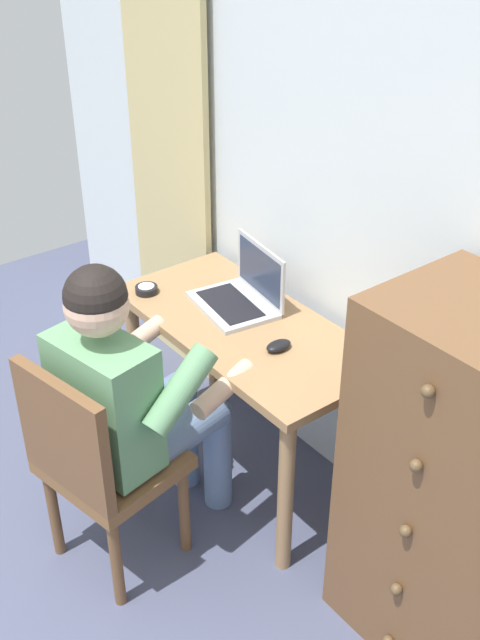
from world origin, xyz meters
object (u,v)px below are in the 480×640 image
desk (245,350)px  desk_clock (146,289)px  chair (96,461)px  computer_mouse (279,346)px  person_seated (134,393)px  dresser (463,492)px  laptop (242,293)px

desk → desk_clock: bearing=-158.2°
desk → chair: chair is taller
chair → desk_clock: (-0.52, 0.53, 0.25)m
desk → computer_mouse: (0.21, -0.01, 0.14)m
chair → computer_mouse: (0.12, 0.69, 0.25)m
person_seated → desk_clock: 0.60m
chair → computer_mouse: 0.74m
dresser → person_seated: size_ratio=1.02×
chair → person_seated: (-0.03, 0.18, 0.18)m
computer_mouse → person_seated: bearing=-105.3°
desk → laptop: laptop is taller
computer_mouse → desk_clock: computer_mouse is taller
chair → desk_clock: bearing=134.2°
desk → dresser: dresser is taller
dresser → person_seated: bearing=-149.2°
desk → desk_clock: desk_clock is taller
desk → computer_mouse: bearing=-3.9°
dresser → laptop: dresser is taller
dresser → desk_clock: (-1.43, -0.21, 0.12)m
dresser → chair: (-0.91, -0.74, -0.12)m
desk → desk_clock: (-0.42, -0.17, 0.14)m
desk_clock → laptop: bearing=38.6°
chair → computer_mouse: bearing=80.2°
person_seated → laptop: person_seated is taller
dresser → desk_clock: dresser is taller
desk → dresser: bearing=2.2°
chair → desk_clock: chair is taller
desk → person_seated: (0.06, -0.52, 0.07)m
person_seated → laptop: 0.63m
laptop → desk_clock: size_ratio=4.15×
desk → chair: (0.09, -0.70, -0.11)m
laptop → desk_clock: (-0.31, -0.25, -0.04)m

